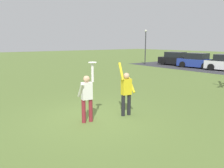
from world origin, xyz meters
name	(u,v)px	position (x,y,z in m)	size (l,w,h in m)	color
ground_plane	(93,117)	(0.00, 0.00, 0.00)	(120.00, 120.00, 0.00)	olive
person_catcher	(87,95)	(0.29, -0.40, 0.98)	(0.49, 0.57, 2.08)	maroon
person_defender	(126,90)	(0.56, 1.15, 0.98)	(0.50, 0.60, 2.04)	black
frisbee_disc	(92,62)	(0.33, -0.18, 2.09)	(0.29, 0.29, 0.02)	white
parked_car_black	(176,59)	(-10.10, 18.19, 0.73)	(4.22, 2.28, 1.59)	black
parked_car_blue	(197,61)	(-6.96, 17.78, 0.73)	(4.22, 2.28, 1.59)	#233893
lamppost_by_lot	(145,44)	(-13.06, 15.94, 2.59)	(0.28, 0.28, 4.26)	#2D2D33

